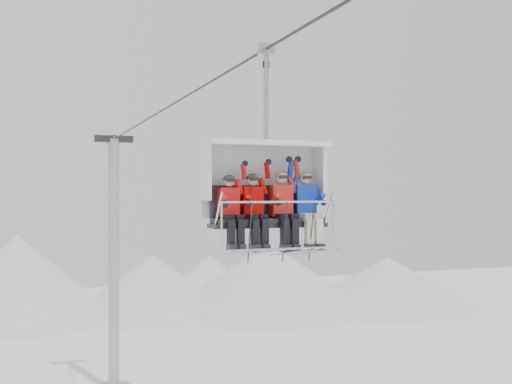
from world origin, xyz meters
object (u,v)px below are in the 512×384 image
object	(u,v)px
skier_far_right	(307,207)
skier_center_right	(283,207)
skier_far_left	(231,209)
lift_tower_right	(114,282)
chairlift_carrier	(264,183)
skier_center_left	(254,208)

from	to	relation	value
skier_far_right	skier_center_right	bearing A→B (deg)	179.92
skier_far_left	skier_far_right	size ratio (longest dim) A/B	1.00
lift_tower_right	skier_far_right	xyz separation A→B (m)	(0.79, -22.76, 4.44)
skier_far_left	skier_far_right	world-z (taller)	skier_far_right
lift_tower_right	skier_far_right	world-z (taller)	lift_tower_right
chairlift_carrier	skier_far_right	distance (m)	0.97
lift_tower_right	skier_far_right	distance (m)	23.20
skier_far_right	chairlift_carrier	bearing A→B (deg)	158.96
lift_tower_right	skier_far_left	xyz separation A→B (m)	(-0.79, -22.77, 4.40)
chairlift_carrier	skier_far_left	distance (m)	0.99
skier_far_left	skier_far_right	distance (m)	1.58
lift_tower_right	skier_center_left	world-z (taller)	lift_tower_right
skier_far_left	skier_center_right	xyz separation A→B (m)	(1.07, 0.01, 0.04)
lift_tower_right	skier_center_right	xyz separation A→B (m)	(0.29, -22.76, 4.44)
skier_center_right	skier_far_right	xyz separation A→B (m)	(0.51, -0.00, -0.00)
lift_tower_right	skier_center_right	distance (m)	23.19
skier_center_left	skier_far_right	xyz separation A→B (m)	(1.11, 0.01, 0.02)
lift_tower_right	chairlift_carrier	world-z (taller)	lift_tower_right
lift_tower_right	skier_center_left	xyz separation A→B (m)	(-0.32, -22.76, 4.42)
skier_center_right	skier_far_right	size ratio (longest dim) A/B	1.00
skier_center_left	skier_far_right	size ratio (longest dim) A/B	1.00
chairlift_carrier	skier_center_right	world-z (taller)	chairlift_carrier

